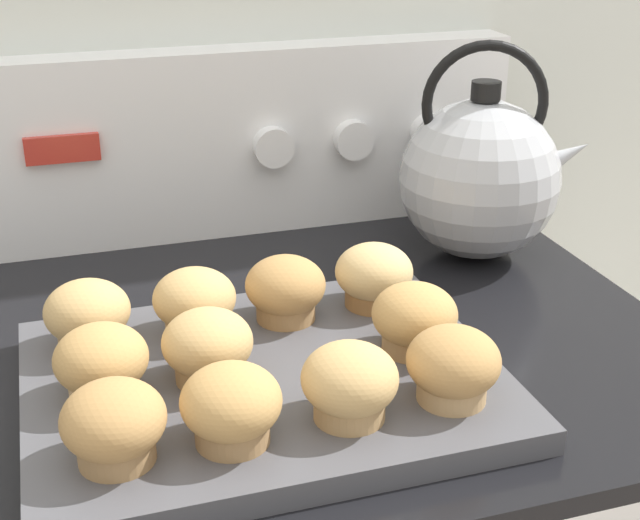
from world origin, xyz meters
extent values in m
cube|color=silver|center=(0.00, 0.65, 1.20)|extent=(8.00, 0.05, 2.40)
cube|color=black|center=(0.00, 0.32, 0.93)|extent=(0.75, 0.60, 0.02)
cube|color=white|center=(0.00, 0.59, 1.04)|extent=(0.74, 0.05, 0.22)
cube|color=#B72D23|center=(-0.17, 0.56, 1.06)|extent=(0.08, 0.01, 0.03)
cylinder|color=white|center=(0.07, 0.56, 1.04)|extent=(0.05, 0.02, 0.05)
cylinder|color=white|center=(0.17, 0.56, 1.04)|extent=(0.05, 0.02, 0.05)
cylinder|color=white|center=(0.26, 0.56, 1.04)|extent=(0.05, 0.02, 0.05)
cube|color=#4C4C51|center=(-0.03, 0.22, 0.95)|extent=(0.39, 0.30, 0.02)
cylinder|color=#A37A4C|center=(-0.16, 0.13, 0.97)|extent=(0.05, 0.05, 0.03)
ellipsoid|color=#B2844C|center=(-0.16, 0.13, 0.99)|extent=(0.07, 0.07, 0.05)
cylinder|color=#A37A4C|center=(-0.08, 0.13, 0.97)|extent=(0.05, 0.05, 0.03)
ellipsoid|color=tan|center=(-0.08, 0.13, 0.99)|extent=(0.07, 0.07, 0.05)
cylinder|color=tan|center=(0.01, 0.13, 0.97)|extent=(0.05, 0.05, 0.03)
ellipsoid|color=tan|center=(0.01, 0.13, 0.99)|extent=(0.07, 0.07, 0.05)
cylinder|color=tan|center=(0.10, 0.13, 0.97)|extent=(0.05, 0.05, 0.03)
ellipsoid|color=#B2844C|center=(0.10, 0.13, 0.99)|extent=(0.07, 0.07, 0.05)
cylinder|color=tan|center=(-0.16, 0.22, 0.97)|extent=(0.05, 0.05, 0.03)
ellipsoid|color=tan|center=(-0.16, 0.22, 0.99)|extent=(0.07, 0.07, 0.05)
cylinder|color=tan|center=(-0.08, 0.22, 0.97)|extent=(0.05, 0.05, 0.03)
ellipsoid|color=tan|center=(-0.08, 0.22, 0.99)|extent=(0.07, 0.07, 0.05)
cylinder|color=#A37A4C|center=(0.10, 0.21, 0.97)|extent=(0.05, 0.05, 0.03)
ellipsoid|color=tan|center=(0.10, 0.21, 0.99)|extent=(0.07, 0.07, 0.05)
cylinder|color=#A37A4C|center=(-0.17, 0.30, 0.97)|extent=(0.05, 0.05, 0.03)
ellipsoid|color=tan|center=(-0.17, 0.30, 0.99)|extent=(0.07, 0.07, 0.05)
cylinder|color=tan|center=(-0.07, 0.30, 0.97)|extent=(0.05, 0.05, 0.03)
ellipsoid|color=tan|center=(-0.07, 0.30, 0.99)|extent=(0.07, 0.07, 0.05)
cylinder|color=#A37A4C|center=(0.01, 0.30, 0.97)|extent=(0.05, 0.05, 0.03)
ellipsoid|color=#B2844C|center=(0.01, 0.30, 0.99)|extent=(0.07, 0.07, 0.05)
cylinder|color=olive|center=(0.10, 0.31, 0.97)|extent=(0.05, 0.05, 0.03)
ellipsoid|color=tan|center=(0.10, 0.31, 0.99)|extent=(0.07, 0.07, 0.05)
sphere|color=#ADAFB5|center=(0.27, 0.43, 1.02)|extent=(0.18, 0.18, 0.18)
cylinder|color=black|center=(0.27, 0.43, 1.12)|extent=(0.03, 0.03, 0.02)
cone|color=#ADAFB5|center=(0.35, 0.41, 1.05)|extent=(0.10, 0.06, 0.07)
torus|color=black|center=(0.27, 0.43, 1.11)|extent=(0.13, 0.05, 0.14)
camera|label=1|loc=(-0.18, -0.41, 1.34)|focal=50.00mm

